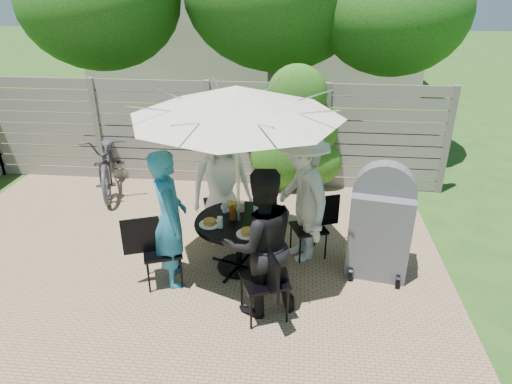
# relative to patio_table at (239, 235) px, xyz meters

# --- Properties ---
(backyard_envelope) EXTENTS (60.00, 60.00, 5.00)m
(backyard_envelope) POSITION_rel_patio_table_xyz_m (-0.78, 9.91, 2.12)
(backyard_envelope) COLOR #254916
(backyard_envelope) RESTS_ON ground
(patio_table) EXTENTS (1.41, 1.41, 0.70)m
(patio_table) POSITION_rel_patio_table_xyz_m (0.00, 0.00, 0.00)
(patio_table) COLOR black
(patio_table) RESTS_ON ground
(umbrella) EXTENTS (3.18, 3.18, 2.34)m
(umbrella) POSITION_rel_patio_table_xyz_m (0.00, -0.00, 1.68)
(umbrella) COLOR silver
(umbrella) RESTS_ON ground
(chair_back) EXTENTS (0.56, 0.71, 0.93)m
(chair_back) POSITION_rel_patio_table_xyz_m (-0.39, 0.88, -0.21)
(chair_back) COLOR black
(chair_back) RESTS_ON ground
(person_back) EXTENTS (0.97, 0.82, 1.68)m
(person_back) POSITION_rel_patio_table_xyz_m (-0.34, 0.76, 0.35)
(person_back) COLOR white
(person_back) RESTS_ON ground
(chair_left) EXTENTS (0.70, 0.57, 0.91)m
(chair_left) POSITION_rel_patio_table_xyz_m (-0.88, -0.39, -0.21)
(chair_left) COLOR black
(chair_left) RESTS_ON ground
(person_left) EXTENTS (0.63, 0.73, 1.71)m
(person_left) POSITION_rel_patio_table_xyz_m (-0.76, -0.34, 0.37)
(person_left) COLOR teal
(person_left) RESTS_ON ground
(chair_front) EXTENTS (0.60, 0.73, 0.96)m
(chair_front) POSITION_rel_patio_table_xyz_m (0.39, -0.88, -0.20)
(chair_front) COLOR black
(chair_front) RESTS_ON ground
(person_front) EXTENTS (1.02, 0.93, 1.71)m
(person_front) POSITION_rel_patio_table_xyz_m (0.34, -0.76, 0.37)
(person_front) COLOR black
(person_front) RESTS_ON ground
(chair_right) EXTENTS (0.65, 0.53, 0.85)m
(chair_right) POSITION_rel_patio_table_xyz_m (0.88, 0.39, -0.23)
(chair_right) COLOR black
(chair_right) RESTS_ON ground
(person_right) EXTENTS (1.07, 1.32, 1.78)m
(person_right) POSITION_rel_patio_table_xyz_m (0.76, 0.34, 0.40)
(person_right) COLOR silver
(person_right) RESTS_ON ground
(plate_back) EXTENTS (0.26, 0.26, 0.06)m
(plate_back) POSITION_rel_patio_table_xyz_m (-0.15, 0.33, 0.24)
(plate_back) COLOR white
(plate_back) RESTS_ON patio_table
(plate_left) EXTENTS (0.26, 0.26, 0.06)m
(plate_left) POSITION_rel_patio_table_xyz_m (-0.33, -0.15, 0.24)
(plate_left) COLOR white
(plate_left) RESTS_ON patio_table
(plate_front) EXTENTS (0.26, 0.26, 0.06)m
(plate_front) POSITION_rel_patio_table_xyz_m (0.15, -0.33, 0.24)
(plate_front) COLOR white
(plate_front) RESTS_ON patio_table
(plate_right) EXTENTS (0.26, 0.26, 0.06)m
(plate_right) POSITION_rel_patio_table_xyz_m (0.33, 0.15, 0.24)
(plate_right) COLOR white
(plate_right) RESTS_ON patio_table
(plate_extra) EXTENTS (0.24, 0.24, 0.06)m
(plate_extra) POSITION_rel_patio_table_xyz_m (0.29, -0.20, 0.24)
(plate_extra) COLOR white
(plate_extra) RESTS_ON patio_table
(glass_back) EXTENTS (0.07, 0.07, 0.14)m
(glass_back) POSITION_rel_patio_table_xyz_m (-0.20, 0.19, 0.28)
(glass_back) COLOR silver
(glass_back) RESTS_ON patio_table
(glass_left) EXTENTS (0.07, 0.07, 0.14)m
(glass_left) POSITION_rel_patio_table_xyz_m (-0.19, -0.20, 0.28)
(glass_left) COLOR silver
(glass_left) RESTS_ON patio_table
(glass_front) EXTENTS (0.07, 0.07, 0.14)m
(glass_front) POSITION_rel_patio_table_xyz_m (0.20, -0.19, 0.28)
(glass_front) COLOR silver
(glass_front) RESTS_ON patio_table
(glass_right) EXTENTS (0.07, 0.07, 0.14)m
(glass_right) POSITION_rel_patio_table_xyz_m (0.19, 0.20, 0.28)
(glass_right) COLOR silver
(glass_right) RESTS_ON patio_table
(syrup_jug) EXTENTS (0.09, 0.09, 0.16)m
(syrup_jug) POSITION_rel_patio_table_xyz_m (-0.08, 0.02, 0.29)
(syrup_jug) COLOR #59280C
(syrup_jug) RESTS_ON patio_table
(coffee_cup) EXTENTS (0.08, 0.08, 0.12)m
(coffee_cup) POSITION_rel_patio_table_xyz_m (0.00, 0.24, 0.27)
(coffee_cup) COLOR #C6B293
(coffee_cup) RESTS_ON patio_table
(bicycle) EXTENTS (1.29, 2.13, 1.06)m
(bicycle) POSITION_rel_patio_table_xyz_m (-2.56, 2.22, 0.04)
(bicycle) COLOR #333338
(bicycle) RESTS_ON ground
(bbq_grill) EXTENTS (0.81, 0.67, 1.48)m
(bbq_grill) POSITION_rel_patio_table_xyz_m (1.72, 0.11, 0.18)
(bbq_grill) COLOR #55555A
(bbq_grill) RESTS_ON ground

